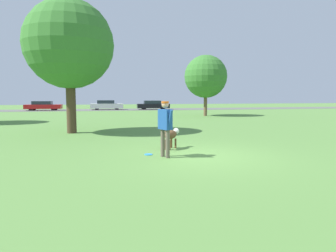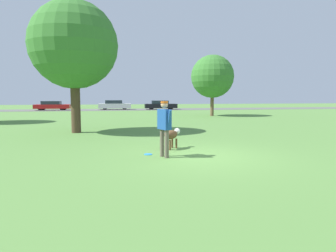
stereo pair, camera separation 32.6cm
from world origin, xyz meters
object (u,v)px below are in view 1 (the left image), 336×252
Objects in this scene: frisbee at (148,154)px; dog at (171,135)px; parked_car_red at (43,106)px; tree_far_right at (206,77)px; parked_car_white at (107,105)px; parked_car_black at (153,105)px; person at (165,124)px; tree_near_left at (69,45)px.

dog is at bearing 43.56° from frisbee.
tree_far_right is at bearing -38.85° from parked_car_red.
tree_far_right is 22.97m from parked_car_red.
parked_car_white is (-9.00, 15.27, -3.08)m from tree_far_right.
parked_car_white is at bearing 176.55° from parked_car_black.
tree_far_right is 1.24× the size of parked_car_red.
tree_far_right is 1.29× the size of parked_car_white.
person is 34.45m from parked_car_red.
tree_far_right is (8.28, 17.75, 3.72)m from frisbee.
dog is 33.23m from parked_car_red.
dog is at bearing -85.94° from parked_car_white.
parked_car_black is (6.40, -0.69, -0.02)m from parked_car_white.
tree_near_left is at bearing 114.39° from frisbee.
parked_car_white is 6.44m from parked_car_black.
parked_car_white reaches higher than frisbee.
tree_far_right reaches higher than frisbee.
dog is at bearing -95.85° from parked_car_black.
parked_car_black is at bearing 147.40° from person.
person is 1.23m from frisbee.
parked_car_red is (-9.90, 31.72, 0.12)m from dog.
parked_car_red is (-5.97, 26.13, -3.83)m from tree_near_left.
tree_far_right is 15.90m from tree_near_left.
parked_car_red is (-9.38, 33.14, -0.42)m from person.
tree_near_left is at bearing -75.09° from parked_car_red.
parked_car_red is 1.01× the size of parked_car_black.
frisbee is 0.04× the size of tree_near_left.
dog is (0.53, 1.42, -0.55)m from person.
tree_near_left is (-11.23, -11.23, 0.72)m from tree_far_right.
parked_car_black is at bearing -5.09° from parked_car_white.
person is 20.04m from tree_far_right.
frisbee is 33.04m from parked_car_white.
parked_car_red is (-17.21, 14.90, -3.11)m from tree_far_right.
tree_far_right is at bearing -58.44° from parked_car_white.
frisbee is 32.84m from parked_car_black.
parked_car_white is at bearing 91.26° from frisbee.
parked_car_white is 0.97× the size of parked_car_black.
dog is at bearing -113.46° from tree_far_right.
parked_car_black is at bearing 33.78° from dog.
person is 33.25m from parked_car_black.
parked_car_white is at bearing 85.19° from tree_near_left.
dog is 7.90m from tree_near_left.
person is at bearing -158.07° from dog.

